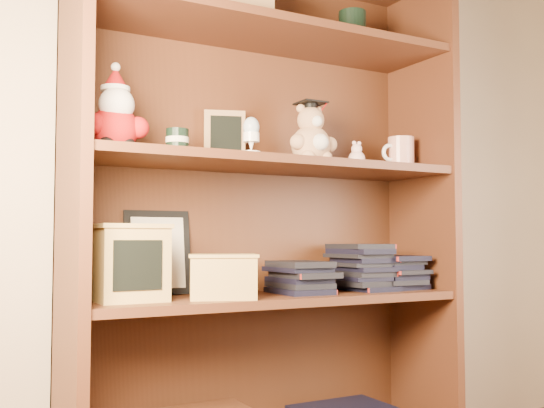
{
  "coord_description": "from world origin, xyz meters",
  "views": [
    {
      "loc": [
        -0.99,
        -0.37,
        0.71
      ],
      "look_at": [
        -0.08,
        1.3,
        0.82
      ],
      "focal_mm": 42.0,
      "sensor_mm": 36.0,
      "label": 1
    }
  ],
  "objects_px": {
    "bookcase": "(263,218)",
    "treats_box": "(128,262)",
    "teacher_mug": "(400,153)",
    "grad_teddy_bear": "(312,139)"
  },
  "relations": [
    {
      "from": "bookcase",
      "to": "treats_box",
      "type": "relative_size",
      "value": 7.87
    },
    {
      "from": "teacher_mug",
      "to": "treats_box",
      "type": "distance_m",
      "value": 1.0
    },
    {
      "from": "bookcase",
      "to": "teacher_mug",
      "type": "distance_m",
      "value": 0.55
    },
    {
      "from": "teacher_mug",
      "to": "treats_box",
      "type": "xyz_separation_m",
      "value": [
        -0.93,
        -0.0,
        -0.35
      ]
    },
    {
      "from": "bookcase",
      "to": "grad_teddy_bear",
      "type": "bearing_deg",
      "value": -21.94
    },
    {
      "from": "bookcase",
      "to": "grad_teddy_bear",
      "type": "relative_size",
      "value": 8.02
    },
    {
      "from": "grad_teddy_bear",
      "to": "treats_box",
      "type": "relative_size",
      "value": 0.98
    },
    {
      "from": "grad_teddy_bear",
      "to": "bookcase",
      "type": "bearing_deg",
      "value": 158.06
    },
    {
      "from": "grad_teddy_bear",
      "to": "treats_box",
      "type": "distance_m",
      "value": 0.68
    },
    {
      "from": "bookcase",
      "to": "treats_box",
      "type": "xyz_separation_m",
      "value": [
        -0.43,
        -0.05,
        -0.13
      ]
    }
  ]
}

